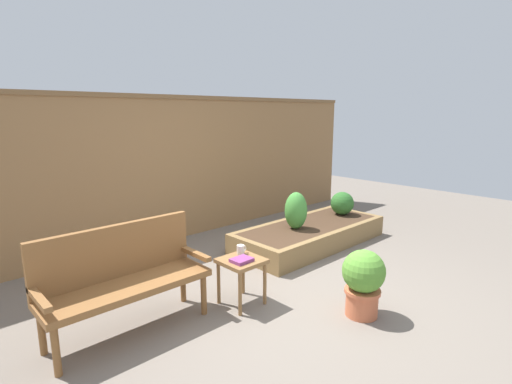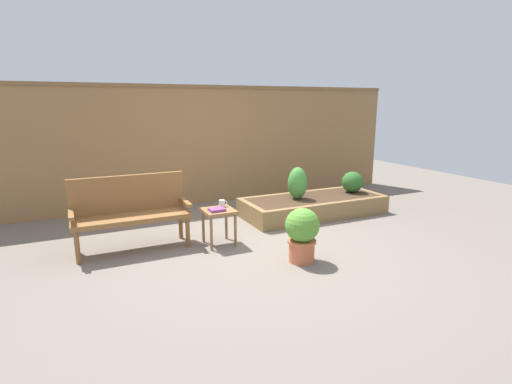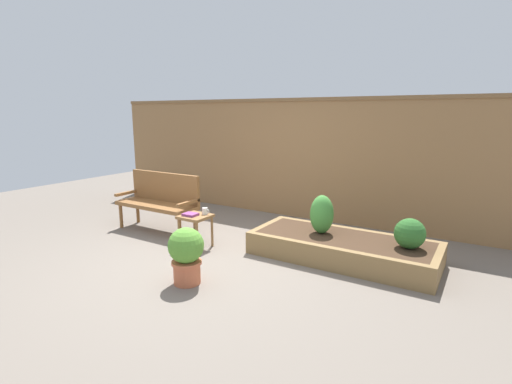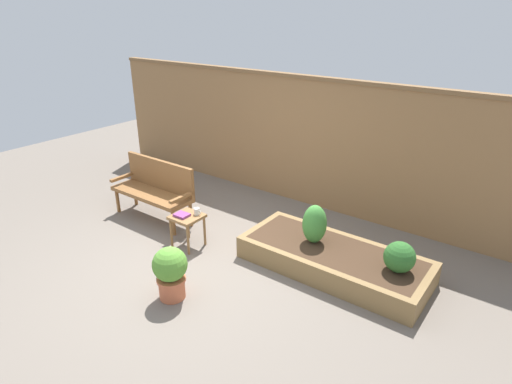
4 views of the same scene
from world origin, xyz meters
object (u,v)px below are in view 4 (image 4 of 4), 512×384
side_table (187,221)px  potted_boxwood (170,271)px  shrub_far_corner (400,257)px  garden_bench (156,186)px  shrub_near_bench (315,224)px  cup_on_table (197,211)px  book_on_table (182,215)px

side_table → potted_boxwood: bearing=-54.4°
potted_boxwood → shrub_far_corner: shrub_far_corner is taller
garden_bench → potted_boxwood: bearing=-37.4°
garden_bench → side_table: bearing=-19.4°
side_table → shrub_near_bench: size_ratio=0.91×
cup_on_table → shrub_far_corner: bearing=12.4°
shrub_far_corner → shrub_near_bench: bearing=180.0°
book_on_table → shrub_far_corner: bearing=13.3°
shrub_near_bench → shrub_far_corner: shrub_near_bench is taller
book_on_table → shrub_far_corner: 2.89m
book_on_table → potted_boxwood: (0.73, -0.91, -0.13)m
garden_bench → shrub_far_corner: garden_bench is taller
side_table → potted_boxwood: 1.18m
garden_bench → potted_boxwood: (1.75, -1.33, -0.18)m
garden_bench → side_table: (1.06, -0.37, -0.15)m
garden_bench → shrub_near_bench: (2.68, 0.32, 0.02)m
potted_boxwood → shrub_far_corner: size_ratio=1.77×
potted_boxwood → cup_on_table: bearing=119.1°
garden_bench → cup_on_table: garden_bench is taller
garden_bench → cup_on_table: (1.15, -0.26, -0.02)m
side_table → potted_boxwood: (0.69, -0.96, -0.03)m
garden_bench → book_on_table: size_ratio=7.28×
cup_on_table → side_table: bearing=-128.9°
shrub_near_bench → side_table: bearing=-156.8°
shrub_near_bench → shrub_far_corner: 1.13m
side_table → book_on_table: 0.12m
side_table → shrub_near_bench: bearing=23.2°
book_on_table → garden_bench: bearing=155.6°
book_on_table → potted_boxwood: bearing=-52.9°
cup_on_table → garden_bench: bearing=167.2°
garden_bench → cup_on_table: 1.18m
garden_bench → cup_on_table: size_ratio=12.22×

